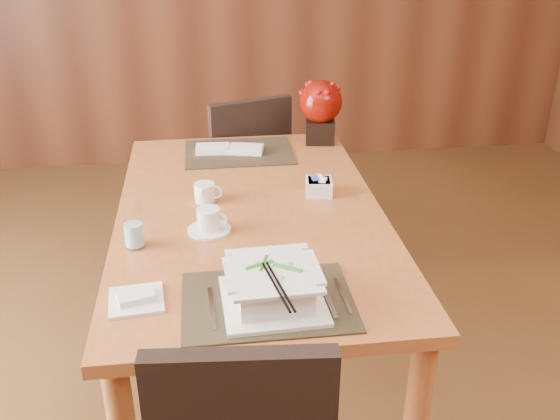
{
  "coord_description": "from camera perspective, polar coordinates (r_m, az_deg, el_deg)",
  "views": [
    {
      "loc": [
        -0.14,
        -1.31,
        1.7
      ],
      "look_at": [
        0.07,
        0.35,
        0.87
      ],
      "focal_mm": 40.0,
      "sensor_mm": 36.0,
      "label": 1
    }
  ],
  "objects": [
    {
      "name": "water_glass",
      "position": [
        1.93,
        -13.29,
        -1.4
      ],
      "size": [
        0.08,
        0.08,
        0.14
      ],
      "primitive_type": "cylinder",
      "rotation": [
        0.0,
        0.0,
        -0.3
      ],
      "color": "white",
      "rests_on": "dining_table"
    },
    {
      "name": "far_chair",
      "position": [
        3.08,
        -3.37,
        3.53
      ],
      "size": [
        0.52,
        0.53,
        0.89
      ],
      "rotation": [
        0.0,
        0.0,
        3.46
      ],
      "color": "black",
      "rests_on": "ground"
    },
    {
      "name": "dining_table",
      "position": [
        2.18,
        -2.69,
        -2.32
      ],
      "size": [
        0.9,
        1.5,
        0.75
      ],
      "color": "#AF6130",
      "rests_on": "ground"
    },
    {
      "name": "soup_setting",
      "position": [
        1.62,
        -0.65,
        -7.09
      ],
      "size": [
        0.27,
        0.27,
        0.11
      ],
      "rotation": [
        0.0,
        0.0,
        0.04
      ],
      "color": "white",
      "rests_on": "dining_table"
    },
    {
      "name": "bread_plate",
      "position": [
        1.7,
        -13.0,
        -8.04
      ],
      "size": [
        0.16,
        0.16,
        0.01
      ],
      "primitive_type": "cube",
      "rotation": [
        0.0,
        0.0,
        0.1
      ],
      "color": "white",
      "rests_on": "dining_table"
    },
    {
      "name": "placemat_near",
      "position": [
        1.66,
        -1.12,
        -8.35
      ],
      "size": [
        0.45,
        0.33,
        0.01
      ],
      "primitive_type": "cube",
      "color": "black",
      "rests_on": "dining_table"
    },
    {
      "name": "berry_decor",
      "position": [
        2.72,
        3.73,
        9.32
      ],
      "size": [
        0.18,
        0.18,
        0.27
      ],
      "rotation": [
        0.0,
        0.0,
        -0.15
      ],
      "color": "black",
      "rests_on": "dining_table"
    },
    {
      "name": "sugar_caddy",
      "position": [
        2.25,
        3.57,
        2.12
      ],
      "size": [
        0.1,
        0.1,
        0.06
      ],
      "primitive_type": "cube",
      "rotation": [
        0.0,
        0.0,
        -0.12
      ],
      "color": "white",
      "rests_on": "dining_table"
    },
    {
      "name": "napkins_far",
      "position": [
        2.63,
        -4.44,
        5.58
      ],
      "size": [
        0.29,
        0.14,
        0.02
      ],
      "primitive_type": null,
      "rotation": [
        0.0,
        0.0,
        -0.16
      ],
      "color": "white",
      "rests_on": "dining_table"
    },
    {
      "name": "placemat_far",
      "position": [
        2.64,
        -3.76,
        5.3
      ],
      "size": [
        0.45,
        0.33,
        0.01
      ],
      "primitive_type": "cube",
      "color": "black",
      "rests_on": "dining_table"
    },
    {
      "name": "creamer_jug",
      "position": [
        2.2,
        -6.9,
        1.6
      ],
      "size": [
        0.11,
        0.11,
        0.07
      ],
      "primitive_type": null,
      "rotation": [
        0.0,
        0.0,
        -0.24
      ],
      "color": "white",
      "rests_on": "dining_table"
    },
    {
      "name": "coffee_cup",
      "position": [
        2.0,
        -6.52,
        -1.06
      ],
      "size": [
        0.14,
        0.14,
        0.08
      ],
      "rotation": [
        0.0,
        0.0,
        -0.43
      ],
      "color": "white",
      "rests_on": "dining_table"
    }
  ]
}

